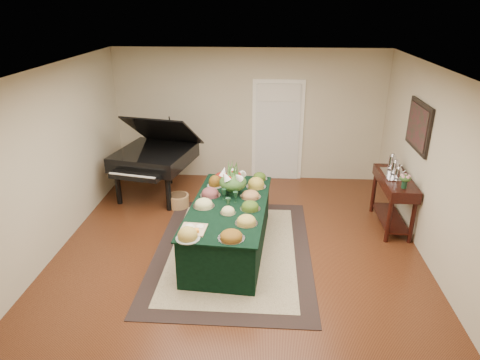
# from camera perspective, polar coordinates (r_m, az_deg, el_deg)

# --- Properties ---
(ground) EXTENTS (6.00, 6.00, 0.00)m
(ground) POSITION_cam_1_polar(r_m,az_deg,el_deg) (6.63, -0.17, -9.40)
(ground) COLOR black
(ground) RESTS_ON ground
(area_rug) EXTENTS (2.35, 3.29, 0.01)m
(area_rug) POSITION_cam_1_polar(r_m,az_deg,el_deg) (6.62, -0.96, -9.38)
(area_rug) COLOR black
(area_rug) RESTS_ON ground
(kitchen_doorway) EXTENTS (1.05, 0.07, 2.10)m
(kitchen_doorway) POSITION_cam_1_polar(r_m,az_deg,el_deg) (8.93, 5.02, 6.39)
(kitchen_doorway) COLOR white
(kitchen_doorway) RESTS_ON ground
(buffet_table) EXTENTS (1.25, 2.38, 0.75)m
(buffet_table) POSITION_cam_1_polar(r_m,az_deg,el_deg) (6.50, -1.47, -6.26)
(buffet_table) COLOR black
(buffet_table) RESTS_ON ground
(food_platters) EXTENTS (1.14, 2.30, 0.14)m
(food_platters) POSITION_cam_1_polar(r_m,az_deg,el_deg) (6.38, -1.32, -2.58)
(food_platters) COLOR silver
(food_platters) RESTS_ON buffet_table
(cutting_board) EXTENTS (0.36, 0.36, 0.10)m
(cutting_board) POSITION_cam_1_polar(r_m,az_deg,el_deg) (5.68, -6.24, -6.26)
(cutting_board) COLOR tan
(cutting_board) RESTS_ON buffet_table
(green_goblets) EXTENTS (0.26, 0.39, 0.18)m
(green_goblets) POSITION_cam_1_polar(r_m,az_deg,el_deg) (6.31, -1.44, -2.44)
(green_goblets) COLOR black
(green_goblets) RESTS_ON buffet_table
(floral_centerpiece) EXTENTS (0.44, 0.44, 0.44)m
(floral_centerpiece) POSITION_cam_1_polar(r_m,az_deg,el_deg) (6.56, -0.96, 0.16)
(floral_centerpiece) COLOR black
(floral_centerpiece) RESTS_ON buffet_table
(grand_piano) EXTENTS (1.66, 1.78, 1.63)m
(grand_piano) POSITION_cam_1_polar(r_m,az_deg,el_deg) (8.28, -11.33, 3.11)
(grand_piano) COLOR black
(grand_piano) RESTS_ON ground
(wicker_basket) EXTENTS (0.38, 0.38, 0.24)m
(wicker_basket) POSITION_cam_1_polar(r_m,az_deg,el_deg) (7.98, -8.18, -2.77)
(wicker_basket) COLOR #9B6C3E
(wicker_basket) RESTS_ON ground
(mahogany_sideboard) EXTENTS (0.45, 1.26, 0.89)m
(mahogany_sideboard) POSITION_cam_1_polar(r_m,az_deg,el_deg) (7.45, 19.89, -1.09)
(mahogany_sideboard) COLOR black
(mahogany_sideboard) RESTS_ON ground
(tea_service) EXTENTS (0.34, 0.58, 0.30)m
(tea_service) POSITION_cam_1_polar(r_m,az_deg,el_deg) (7.46, 19.94, 1.60)
(tea_service) COLOR silver
(tea_service) RESTS_ON mahogany_sideboard
(pink_bouquet) EXTENTS (0.18, 0.18, 0.23)m
(pink_bouquet) POSITION_cam_1_polar(r_m,az_deg,el_deg) (6.94, 21.17, 0.16)
(pink_bouquet) COLOR black
(pink_bouquet) RESTS_ON mahogany_sideboard
(wall_painting) EXTENTS (0.05, 0.95, 0.75)m
(wall_painting) POSITION_cam_1_polar(r_m,az_deg,el_deg) (7.18, 22.72, 6.64)
(wall_painting) COLOR black
(wall_painting) RESTS_ON ground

